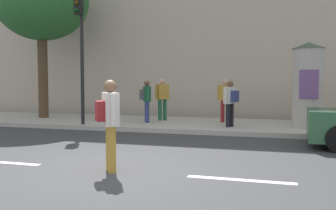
{
  "coord_description": "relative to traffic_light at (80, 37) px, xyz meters",
  "views": [
    {
      "loc": [
        3.03,
        -6.32,
        1.65
      ],
      "look_at": [
        0.54,
        2.0,
        1.1
      ],
      "focal_mm": 40.67,
      "sensor_mm": 36.0,
      "label": 1
    }
  ],
  "objects": [
    {
      "name": "ground_plane",
      "position": [
        3.53,
        -5.24,
        -3.14
      ],
      "size": [
        80.0,
        80.0,
        0.0
      ],
      "primitive_type": "plane",
      "color": "#38383A"
    },
    {
      "name": "sidewalk_curb",
      "position": [
        3.53,
        1.76,
        -3.07
      ],
      "size": [
        36.0,
        4.0,
        0.15
      ],
      "primitive_type": "cube",
      "color": "#B2ADA3",
      "rests_on": "ground_plane"
    },
    {
      "name": "lane_markings",
      "position": [
        3.53,
        -5.24,
        -3.14
      ],
      "size": [
        25.8,
        0.16,
        0.01
      ],
      "color": "silver",
      "rests_on": "ground_plane"
    },
    {
      "name": "building_backdrop",
      "position": [
        3.53,
        6.76,
        1.5
      ],
      "size": [
        36.0,
        5.0,
        9.29
      ],
      "primitive_type": "cube",
      "color": "#B7A893",
      "rests_on": "ground_plane"
    },
    {
      "name": "traffic_light",
      "position": [
        0.0,
        0.0,
        0.0
      ],
      "size": [
        0.24,
        0.45,
        4.46
      ],
      "color": "black",
      "rests_on": "sidewalk_curb"
    },
    {
      "name": "poster_column",
      "position": [
        7.37,
        1.47,
        -1.61
      ],
      "size": [
        1.05,
        1.05,
        2.74
      ],
      "color": "#B2ADA3",
      "rests_on": "sidewalk_curb"
    },
    {
      "name": "street_tree",
      "position": [
        -2.77,
        1.83,
        1.71
      ],
      "size": [
        3.76,
        3.76,
        6.33
      ],
      "color": "#4C3826",
      "rests_on": "sidewalk_curb"
    },
    {
      "name": "pedestrian_tallest",
      "position": [
        3.59,
        -5.33,
        -2.15
      ],
      "size": [
        0.52,
        0.52,
        1.67
      ],
      "color": "#B78C33",
      "rests_on": "ground_plane"
    },
    {
      "name": "pedestrian_in_red_top",
      "position": [
        4.61,
        2.18,
        -2.08
      ],
      "size": [
        0.58,
        0.25,
        1.58
      ],
      "color": "maroon",
      "rests_on": "sidewalk_curb"
    },
    {
      "name": "pedestrian_in_dark_shirt",
      "position": [
        7.41,
        3.15,
        -2.03
      ],
      "size": [
        0.4,
        0.62,
        1.63
      ],
      "color": "black",
      "rests_on": "sidewalk_curb"
    },
    {
      "name": "pedestrian_with_backpack",
      "position": [
        4.98,
        0.82,
        -2.1
      ],
      "size": [
        0.49,
        0.54,
        1.51
      ],
      "color": "black",
      "rests_on": "sidewalk_curb"
    },
    {
      "name": "pedestrian_with_bag",
      "position": [
        2.21,
        2.23,
        -2.06
      ],
      "size": [
        0.47,
        0.56,
        1.59
      ],
      "color": "#1E5938",
      "rests_on": "sidewalk_curb"
    },
    {
      "name": "pedestrian_in_light_jacket",
      "position": [
        1.89,
        1.31,
        -2.09
      ],
      "size": [
        0.51,
        0.6,
        1.51
      ],
      "color": "navy",
      "rests_on": "sidewalk_curb"
    }
  ]
}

